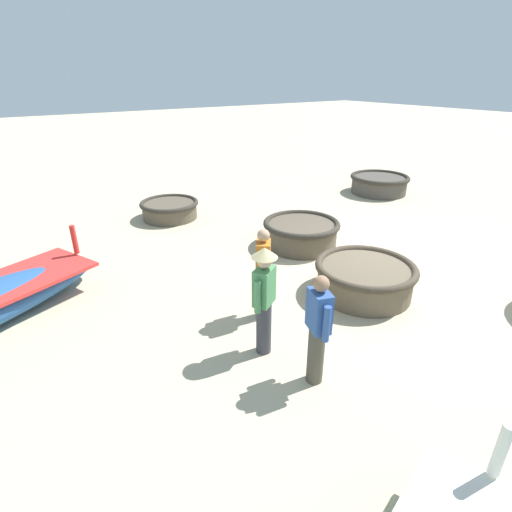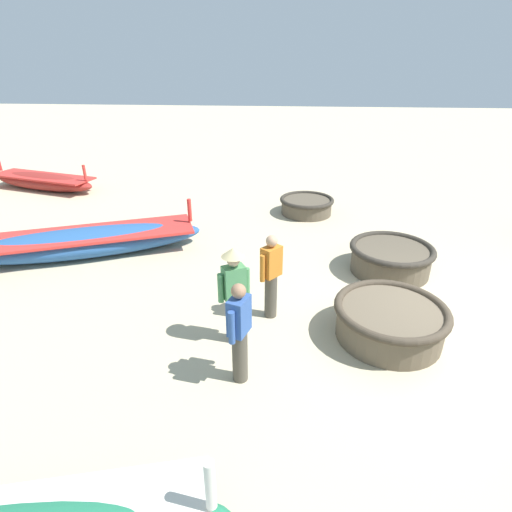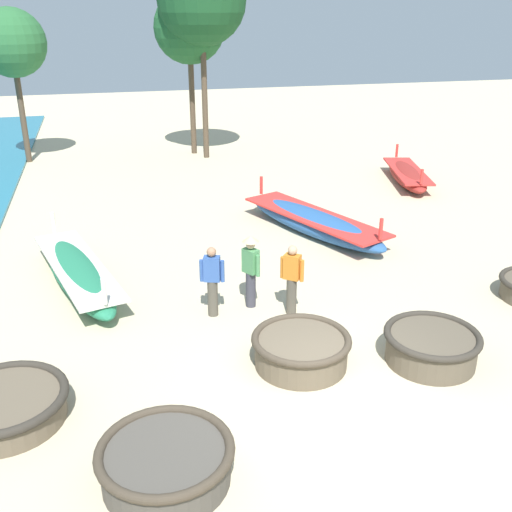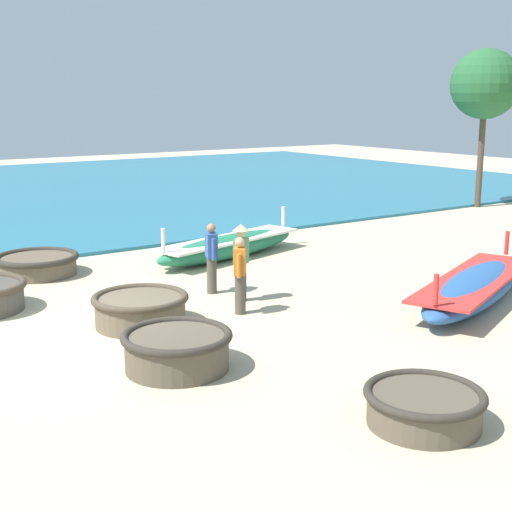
{
  "view_description": "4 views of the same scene",
  "coord_description": "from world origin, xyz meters",
  "px_view_note": "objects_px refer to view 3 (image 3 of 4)",
  "views": [
    {
      "loc": [
        -4.49,
        6.39,
        3.76
      ],
      "look_at": [
        0.49,
        2.98,
        0.97
      ],
      "focal_mm": 28.0,
      "sensor_mm": 36.0,
      "label": 1
    },
    {
      "loc": [
        -5.89,
        2.74,
        4.11
      ],
      "look_at": [
        0.36,
        3.35,
        1.09
      ],
      "focal_mm": 28.0,
      "sensor_mm": 36.0,
      "label": 2
    },
    {
      "loc": [
        -3.44,
        -7.88,
        6.18
      ],
      "look_at": [
        -0.47,
        3.67,
        1.16
      ],
      "focal_mm": 42.0,
      "sensor_mm": 36.0,
      "label": 3
    },
    {
      "loc": [
        11.7,
        -4.45,
        4.24
      ],
      "look_at": [
        -0.06,
        3.6,
        1.08
      ],
      "focal_mm": 50.0,
      "sensor_mm": 36.0,
      "label": 4
    }
  ],
  "objects_px": {
    "fisherman_crouching": "(251,266)",
    "fisherman_hauling": "(212,280)",
    "tree_left_mid": "(12,44)",
    "long_boat_white_hull": "(78,273)",
    "tree_rightmost": "(189,28)",
    "coracle_front_left": "(301,349)",
    "coracle_front_right": "(166,462)",
    "tree_leftmost": "(202,0)",
    "coracle_upturned": "(431,345)",
    "coracle_nearest": "(5,406)",
    "fisherman_by_coracle": "(292,278)",
    "long_boat_red_hull": "(407,175)",
    "long_boat_green_hull": "(314,222)"
  },
  "relations": [
    {
      "from": "fisherman_hauling",
      "to": "tree_rightmost",
      "type": "distance_m",
      "value": 15.99
    },
    {
      "from": "fisherman_crouching",
      "to": "fisherman_by_coracle",
      "type": "relative_size",
      "value": 1.06
    },
    {
      "from": "coracle_front_left",
      "to": "tree_rightmost",
      "type": "distance_m",
      "value": 18.24
    },
    {
      "from": "long_boat_green_hull",
      "to": "fisherman_crouching",
      "type": "xyz_separation_m",
      "value": [
        -2.89,
        -4.02,
        0.62
      ]
    },
    {
      "from": "fisherman_hauling",
      "to": "tree_leftmost",
      "type": "distance_m",
      "value": 15.49
    },
    {
      "from": "coracle_front_left",
      "to": "fisherman_crouching",
      "type": "distance_m",
      "value": 2.61
    },
    {
      "from": "fisherman_by_coracle",
      "to": "tree_left_mid",
      "type": "height_order",
      "value": "tree_left_mid"
    },
    {
      "from": "fisherman_by_coracle",
      "to": "fisherman_hauling",
      "type": "distance_m",
      "value": 1.69
    },
    {
      "from": "fisherman_crouching",
      "to": "tree_left_mid",
      "type": "xyz_separation_m",
      "value": [
        -5.96,
        15.18,
        3.79
      ]
    },
    {
      "from": "long_boat_green_hull",
      "to": "tree_leftmost",
      "type": "bearing_deg",
      "value": 97.88
    },
    {
      "from": "coracle_upturned",
      "to": "coracle_front_right",
      "type": "xyz_separation_m",
      "value": [
        -5.13,
        -1.82,
        -0.01
      ]
    },
    {
      "from": "coracle_upturned",
      "to": "coracle_front_left",
      "type": "height_order",
      "value": "coracle_upturned"
    },
    {
      "from": "coracle_upturned",
      "to": "fisherman_by_coracle",
      "type": "xyz_separation_m",
      "value": [
        -1.94,
        2.48,
        0.5
      ]
    },
    {
      "from": "fisherman_crouching",
      "to": "fisherman_hauling",
      "type": "relative_size",
      "value": 1.06
    },
    {
      "from": "coracle_nearest",
      "to": "long_boat_white_hull",
      "type": "xyz_separation_m",
      "value": [
        1.05,
        4.9,
        0.05
      ]
    },
    {
      "from": "long_boat_white_hull",
      "to": "fisherman_by_coracle",
      "type": "relative_size",
      "value": 3.33
    },
    {
      "from": "coracle_upturned",
      "to": "fisherman_crouching",
      "type": "distance_m",
      "value": 4.09
    },
    {
      "from": "long_boat_white_hull",
      "to": "fisherman_hauling",
      "type": "distance_m",
      "value": 3.63
    },
    {
      "from": "long_boat_white_hull",
      "to": "fisherman_hauling",
      "type": "height_order",
      "value": "fisherman_hauling"
    },
    {
      "from": "long_boat_white_hull",
      "to": "fisherman_by_coracle",
      "type": "distance_m",
      "value": 5.18
    },
    {
      "from": "tree_left_mid",
      "to": "tree_rightmost",
      "type": "xyz_separation_m",
      "value": [
        7.06,
        -0.15,
        0.52
      ]
    },
    {
      "from": "fisherman_crouching",
      "to": "tree_rightmost",
      "type": "xyz_separation_m",
      "value": [
        1.11,
        15.04,
        4.31
      ]
    },
    {
      "from": "long_boat_green_hull",
      "to": "tree_left_mid",
      "type": "height_order",
      "value": "tree_left_mid"
    },
    {
      "from": "long_boat_green_hull",
      "to": "long_boat_white_hull",
      "type": "height_order",
      "value": "long_boat_green_hull"
    },
    {
      "from": "coracle_upturned",
      "to": "fisherman_by_coracle",
      "type": "relative_size",
      "value": 1.14
    },
    {
      "from": "coracle_front_left",
      "to": "long_boat_green_hull",
      "type": "bearing_deg",
      "value": 68.55
    },
    {
      "from": "fisherman_crouching",
      "to": "fisherman_hauling",
      "type": "distance_m",
      "value": 0.92
    },
    {
      "from": "fisherman_hauling",
      "to": "tree_left_mid",
      "type": "bearing_deg",
      "value": 108.25
    },
    {
      "from": "long_boat_green_hull",
      "to": "tree_left_mid",
      "type": "distance_m",
      "value": 14.92
    },
    {
      "from": "long_boat_white_hull",
      "to": "fisherman_crouching",
      "type": "relative_size",
      "value": 3.13
    },
    {
      "from": "long_boat_white_hull",
      "to": "tree_rightmost",
      "type": "distance_m",
      "value": 14.72
    },
    {
      "from": "coracle_front_right",
      "to": "long_boat_green_hull",
      "type": "height_order",
      "value": "long_boat_green_hull"
    },
    {
      "from": "long_boat_red_hull",
      "to": "tree_rightmost",
      "type": "height_order",
      "value": "tree_rightmost"
    },
    {
      "from": "long_boat_red_hull",
      "to": "fisherman_hauling",
      "type": "relative_size",
      "value": 2.8
    },
    {
      "from": "coracle_upturned",
      "to": "long_boat_green_hull",
      "type": "relative_size",
      "value": 0.32
    },
    {
      "from": "coracle_front_left",
      "to": "long_boat_white_hull",
      "type": "xyz_separation_m",
      "value": [
        -4.04,
        4.54,
        -0.0
      ]
    },
    {
      "from": "long_boat_white_hull",
      "to": "fisherman_hauling",
      "type": "xyz_separation_m",
      "value": [
        2.82,
        -2.23,
        0.5
      ]
    },
    {
      "from": "coracle_front_right",
      "to": "long_boat_green_hull",
      "type": "xyz_separation_m",
      "value": [
        5.31,
        8.85,
        0.01
      ]
    },
    {
      "from": "coracle_front_left",
      "to": "tree_rightmost",
      "type": "height_order",
      "value": "tree_rightmost"
    },
    {
      "from": "fisherman_hauling",
      "to": "tree_left_mid",
      "type": "relative_size",
      "value": 0.26
    },
    {
      "from": "coracle_front_right",
      "to": "coracle_nearest",
      "type": "bearing_deg",
      "value": 140.11
    },
    {
      "from": "tree_left_mid",
      "to": "long_boat_green_hull",
      "type": "bearing_deg",
      "value": -51.59
    },
    {
      "from": "tree_rightmost",
      "to": "tree_left_mid",
      "type": "bearing_deg",
      "value": 178.81
    },
    {
      "from": "long_boat_white_hull",
      "to": "tree_left_mid",
      "type": "height_order",
      "value": "tree_left_mid"
    },
    {
      "from": "coracle_upturned",
      "to": "fisherman_crouching",
      "type": "relative_size",
      "value": 1.07
    },
    {
      "from": "fisherman_by_coracle",
      "to": "tree_leftmost",
      "type": "bearing_deg",
      "value": 87.13
    },
    {
      "from": "long_boat_red_hull",
      "to": "fisherman_hauling",
      "type": "distance_m",
      "value": 12.25
    },
    {
      "from": "long_boat_red_hull",
      "to": "coracle_front_left",
      "type": "bearing_deg",
      "value": -125.83
    },
    {
      "from": "coracle_front_left",
      "to": "long_boat_white_hull",
      "type": "distance_m",
      "value": 6.08
    },
    {
      "from": "coracle_front_right",
      "to": "tree_leftmost",
      "type": "relative_size",
      "value": 0.24
    }
  ]
}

